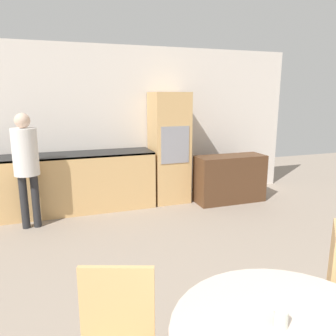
{
  "coord_description": "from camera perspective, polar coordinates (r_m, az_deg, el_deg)",
  "views": [
    {
      "loc": [
        -1.05,
        0.04,
        1.81
      ],
      "look_at": [
        -0.03,
        2.97,
        1.11
      ],
      "focal_mm": 35.0,
      "sensor_mm": 36.0,
      "label": 1
    }
  ],
  "objects": [
    {
      "name": "person_standing",
      "position": [
        4.76,
        -23.52,
        1.53
      ],
      "size": [
        0.33,
        0.33,
        1.58
      ],
      "color": "#262628",
      "rests_on": "ground_plane"
    },
    {
      "name": "sideboard",
      "position": [
        5.71,
        10.73,
        -1.84
      ],
      "size": [
        1.19,
        0.45,
        0.8
      ],
      "color": "#51331E",
      "rests_on": "ground_plane"
    },
    {
      "name": "wall_back",
      "position": [
        5.64,
        -8.49,
        7.33
      ],
      "size": [
        6.38,
        0.05,
        2.6
      ],
      "color": "silver",
      "rests_on": "ground_plane"
    },
    {
      "name": "chair_far_right",
      "position": [
        2.55,
        24.3,
        -18.47
      ],
      "size": [
        0.57,
        0.57,
        0.98
      ],
      "rotation": [
        0.0,
        0.0,
        3.95
      ],
      "color": "tan",
      "rests_on": "ground_plane"
    },
    {
      "name": "kitchen_counter",
      "position": [
        5.34,
        -17.54,
        -2.44
      ],
      "size": [
        2.78,
        0.6,
        0.92
      ],
      "color": "tan",
      "rests_on": "ground_plane"
    },
    {
      "name": "oven_unit",
      "position": [
        5.56,
        0.2,
        3.52
      ],
      "size": [
        0.6,
        0.59,
        1.85
      ],
      "color": "tan",
      "rests_on": "ground_plane"
    },
    {
      "name": "cup",
      "position": [
        1.73,
        19.05,
        -23.54
      ],
      "size": [
        0.06,
        0.06,
        0.09
      ],
      "color": "silver",
      "rests_on": "dining_table"
    }
  ]
}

